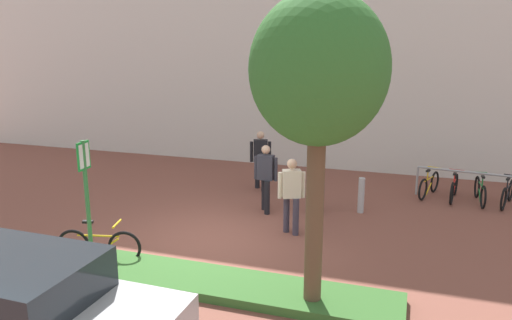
% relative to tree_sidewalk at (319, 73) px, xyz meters
% --- Properties ---
extents(ground_plane, '(60.00, 60.00, 0.00)m').
position_rel_tree_sidewalk_xyz_m(ground_plane, '(-2.65, 2.08, -3.76)').
color(ground_plane, brown).
extents(building_facade, '(28.00, 1.20, 10.00)m').
position_rel_tree_sidewalk_xyz_m(building_facade, '(-2.65, 9.53, 1.24)').
color(building_facade, silver).
rests_on(building_facade, ground).
extents(planter_strip, '(7.00, 1.10, 0.16)m').
position_rel_tree_sidewalk_xyz_m(planter_strip, '(-2.03, 0.11, -3.68)').
color(planter_strip, '#336028').
rests_on(planter_strip, ground).
extents(tree_sidewalk, '(2.05, 2.05, 4.94)m').
position_rel_tree_sidewalk_xyz_m(tree_sidewalk, '(0.00, 0.00, 0.00)').
color(tree_sidewalk, brown).
rests_on(tree_sidewalk, ground).
extents(parking_sign_post, '(0.08, 0.36, 2.47)m').
position_rel_tree_sidewalk_xyz_m(parking_sign_post, '(-4.27, 0.11, -2.14)').
color(parking_sign_post, '#2D7238').
rests_on(parking_sign_post, ground).
extents(bike_at_sign, '(1.65, 0.52, 0.86)m').
position_rel_tree_sidewalk_xyz_m(bike_at_sign, '(-4.27, 0.35, -3.41)').
color(bike_at_sign, black).
rests_on(bike_at_sign, ground).
extents(bike_rack_cluster, '(2.64, 1.71, 0.83)m').
position_rel_tree_sidewalk_xyz_m(bike_rack_cluster, '(2.84, 6.66, -3.41)').
color(bike_rack_cluster, '#99999E').
rests_on(bike_rack_cluster, ground).
extents(bollard_steel, '(0.16, 0.16, 0.90)m').
position_rel_tree_sidewalk_xyz_m(bollard_steel, '(0.23, 4.84, -3.31)').
color(bollard_steel, '#ADADB2').
rests_on(bollard_steel, ground).
extents(person_shirt_blue, '(0.46, 0.54, 1.72)m').
position_rel_tree_sidewalk_xyz_m(person_shirt_blue, '(-0.87, 4.46, -2.77)').
color(person_shirt_blue, '#2D2D38').
rests_on(person_shirt_blue, ground).
extents(person_casual_tan, '(0.57, 0.38, 1.72)m').
position_rel_tree_sidewalk_xyz_m(person_casual_tan, '(-1.10, 2.95, -2.77)').
color(person_casual_tan, '#383342').
rests_on(person_casual_tan, ground).
extents(person_suited_navy, '(0.58, 0.39, 1.72)m').
position_rel_tree_sidewalk_xyz_m(person_suited_navy, '(-2.76, 5.93, -2.77)').
color(person_suited_navy, black).
rests_on(person_suited_navy, ground).
extents(person_suited_dark, '(0.61, 0.45, 1.72)m').
position_rel_tree_sidewalk_xyz_m(person_suited_dark, '(-2.06, 4.15, -2.77)').
color(person_suited_dark, black).
rests_on(person_suited_dark, ground).
extents(car_silver_sedan, '(4.33, 2.09, 1.54)m').
position_rel_tree_sidewalk_xyz_m(car_silver_sedan, '(-3.38, -2.66, -3.00)').
color(car_silver_sedan, '#B7B7BC').
rests_on(car_silver_sedan, ground).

